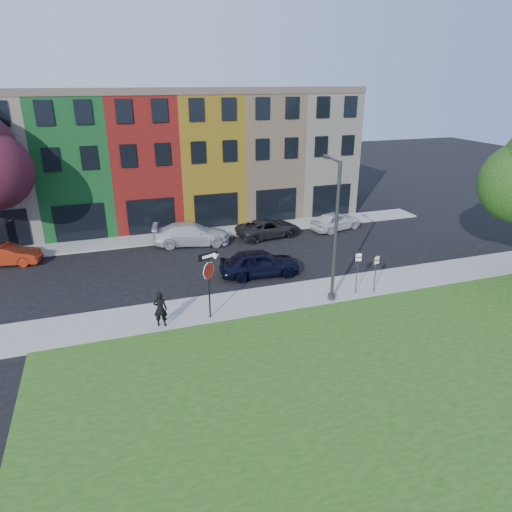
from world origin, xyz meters
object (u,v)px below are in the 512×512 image
object	(u,v)px
man	(160,309)
street_lamp	(334,232)
stop_sign	(209,272)
sedan_near	(260,263)

from	to	relation	value
man	street_lamp	xyz separation A→B (m)	(8.96, 0.14, 2.81)
man	street_lamp	world-z (taller)	street_lamp
street_lamp	stop_sign	bearing A→B (deg)	-170.38
sedan_near	stop_sign	bearing A→B (deg)	141.83
stop_sign	street_lamp	size ratio (longest dim) A/B	0.46
stop_sign	sedan_near	distance (m)	6.17
stop_sign	sedan_near	bearing A→B (deg)	26.99
street_lamp	sedan_near	bearing A→B (deg)	129.73
man	street_lamp	distance (m)	9.40
man	sedan_near	distance (m)	7.78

